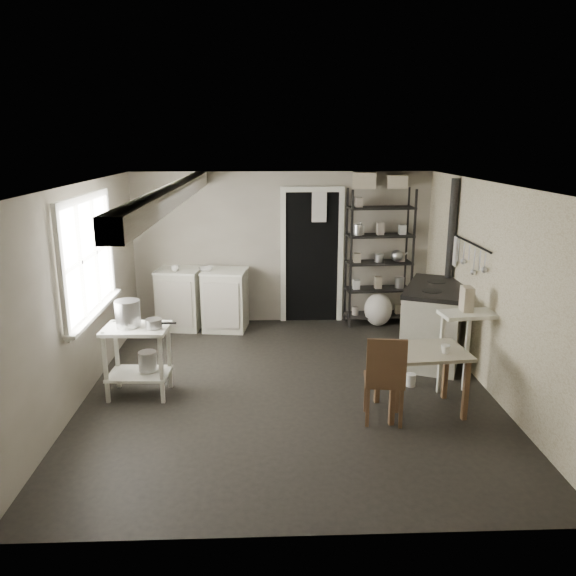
{
  "coord_description": "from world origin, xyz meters",
  "views": [
    {
      "loc": [
        -0.24,
        -5.92,
        2.74
      ],
      "look_at": [
        0.0,
        0.3,
        1.1
      ],
      "focal_mm": 35.0,
      "sensor_mm": 36.0,
      "label": 1
    }
  ],
  "objects_px": {
    "work_table": "(421,377)",
    "flour_sack": "(378,310)",
    "shelf_rack": "(379,263)",
    "stove": "(434,326)",
    "base_cabinets": "(203,299)",
    "stockpot": "(128,313)",
    "chair": "(384,375)",
    "prep_table": "(138,361)"
  },
  "relations": [
    {
      "from": "chair",
      "to": "flour_sack",
      "type": "relative_size",
      "value": 1.82
    },
    {
      "from": "work_table",
      "to": "chair",
      "type": "xyz_separation_m",
      "value": [
        -0.42,
        -0.17,
        0.1
      ]
    },
    {
      "from": "stockpot",
      "to": "shelf_rack",
      "type": "distance_m",
      "value": 4.0
    },
    {
      "from": "prep_table",
      "to": "stockpot",
      "type": "bearing_deg",
      "value": 167.03
    },
    {
      "from": "stove",
      "to": "chair",
      "type": "bearing_deg",
      "value": -98.0
    },
    {
      "from": "work_table",
      "to": "prep_table",
      "type": "bearing_deg",
      "value": 170.49
    },
    {
      "from": "shelf_rack",
      "to": "work_table",
      "type": "xyz_separation_m",
      "value": [
        -0.12,
        -2.93,
        -0.57
      ]
    },
    {
      "from": "stockpot",
      "to": "work_table",
      "type": "xyz_separation_m",
      "value": [
        3.08,
        -0.52,
        -0.56
      ]
    },
    {
      "from": "work_table",
      "to": "flour_sack",
      "type": "xyz_separation_m",
      "value": [
        0.11,
        2.8,
        -0.14
      ]
    },
    {
      "from": "stockpot",
      "to": "flour_sack",
      "type": "height_order",
      "value": "stockpot"
    },
    {
      "from": "shelf_rack",
      "to": "work_table",
      "type": "height_order",
      "value": "shelf_rack"
    },
    {
      "from": "stockpot",
      "to": "chair",
      "type": "xyz_separation_m",
      "value": [
        2.66,
        -0.69,
        -0.45
      ]
    },
    {
      "from": "stockpot",
      "to": "shelf_rack",
      "type": "bearing_deg",
      "value": 36.98
    },
    {
      "from": "stockpot",
      "to": "chair",
      "type": "height_order",
      "value": "stockpot"
    },
    {
      "from": "prep_table",
      "to": "shelf_rack",
      "type": "height_order",
      "value": "shelf_rack"
    },
    {
      "from": "stove",
      "to": "chair",
      "type": "relative_size",
      "value": 1.33
    },
    {
      "from": "prep_table",
      "to": "flour_sack",
      "type": "bearing_deg",
      "value": 36.44
    },
    {
      "from": "chair",
      "to": "base_cabinets",
      "type": "bearing_deg",
      "value": 132.68
    },
    {
      "from": "shelf_rack",
      "to": "work_table",
      "type": "relative_size",
      "value": 2.33
    },
    {
      "from": "base_cabinets",
      "to": "work_table",
      "type": "distance_m",
      "value": 3.77
    },
    {
      "from": "chair",
      "to": "flour_sack",
      "type": "xyz_separation_m",
      "value": [
        0.53,
        2.97,
        -0.24
      ]
    },
    {
      "from": "work_table",
      "to": "chair",
      "type": "distance_m",
      "value": 0.47
    },
    {
      "from": "prep_table",
      "to": "base_cabinets",
      "type": "height_order",
      "value": "base_cabinets"
    },
    {
      "from": "work_table",
      "to": "chair",
      "type": "height_order",
      "value": "chair"
    },
    {
      "from": "shelf_rack",
      "to": "stove",
      "type": "height_order",
      "value": "shelf_rack"
    },
    {
      "from": "work_table",
      "to": "stove",
      "type": "bearing_deg",
      "value": 68.9
    },
    {
      "from": "stockpot",
      "to": "base_cabinets",
      "type": "height_order",
      "value": "stockpot"
    },
    {
      "from": "stockpot",
      "to": "flour_sack",
      "type": "bearing_deg",
      "value": 35.51
    },
    {
      "from": "stove",
      "to": "flour_sack",
      "type": "relative_size",
      "value": 2.43
    },
    {
      "from": "prep_table",
      "to": "base_cabinets",
      "type": "xyz_separation_m",
      "value": [
        0.46,
        2.28,
        0.06
      ]
    },
    {
      "from": "stockpot",
      "to": "work_table",
      "type": "distance_m",
      "value": 3.17
    },
    {
      "from": "shelf_rack",
      "to": "chair",
      "type": "bearing_deg",
      "value": -103.84
    },
    {
      "from": "base_cabinets",
      "to": "work_table",
      "type": "bearing_deg",
      "value": -40.25
    },
    {
      "from": "shelf_rack",
      "to": "stove",
      "type": "xyz_separation_m",
      "value": [
        0.43,
        -1.5,
        -0.51
      ]
    },
    {
      "from": "chair",
      "to": "shelf_rack",
      "type": "bearing_deg",
      "value": 87.27
    },
    {
      "from": "prep_table",
      "to": "stove",
      "type": "height_order",
      "value": "stove"
    },
    {
      "from": "prep_table",
      "to": "flour_sack",
      "type": "height_order",
      "value": "prep_table"
    },
    {
      "from": "base_cabinets",
      "to": "flour_sack",
      "type": "distance_m",
      "value": 2.66
    },
    {
      "from": "shelf_rack",
      "to": "prep_table",
      "type": "bearing_deg",
      "value": -146.08
    },
    {
      "from": "prep_table",
      "to": "flour_sack",
      "type": "distance_m",
      "value": 3.87
    },
    {
      "from": "shelf_rack",
      "to": "flour_sack",
      "type": "distance_m",
      "value": 0.72
    },
    {
      "from": "stockpot",
      "to": "chair",
      "type": "relative_size",
      "value": 0.31
    }
  ]
}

